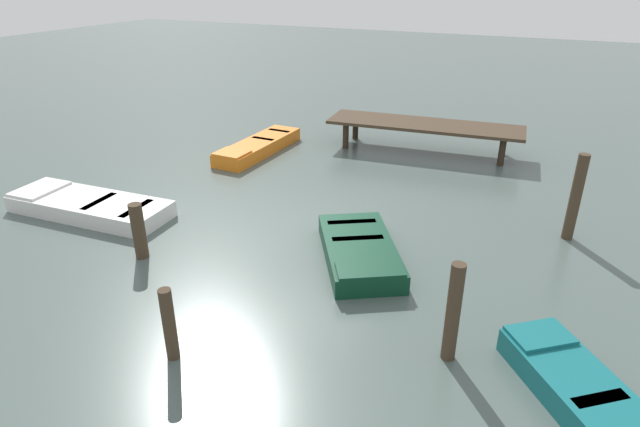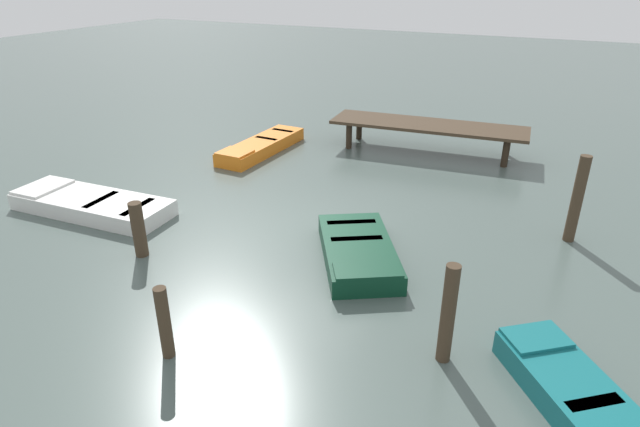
# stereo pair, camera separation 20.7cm
# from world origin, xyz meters

# --- Properties ---
(ground_plane) EXTENTS (80.00, 80.00, 0.00)m
(ground_plane) POSITION_xyz_m (0.00, 0.00, 0.00)
(ground_plane) COLOR #4C5B56
(dock_segment) EXTENTS (6.39, 2.17, 0.95)m
(dock_segment) POSITION_xyz_m (0.74, 6.56, 0.85)
(dock_segment) COLOR #423323
(dock_segment) RESTS_ON ground_plane
(rowboat_orange) EXTENTS (1.17, 3.85, 0.46)m
(rowboat_orange) POSITION_xyz_m (-4.15, 4.12, 0.22)
(rowboat_orange) COLOR orange
(rowboat_orange) RESTS_ON ground_plane
(rowboat_teal) EXTENTS (2.60, 2.90, 0.46)m
(rowboat_teal) POSITION_xyz_m (5.73, -3.61, 0.22)
(rowboat_teal) COLOR #14666B
(rowboat_teal) RESTS_ON ground_plane
(rowboat_white) EXTENTS (4.19, 1.64, 0.46)m
(rowboat_white) POSITION_xyz_m (-5.53, -1.73, 0.22)
(rowboat_white) COLOR silver
(rowboat_white) RESTS_ON ground_plane
(rowboat_dark_green) EXTENTS (2.69, 3.20, 0.46)m
(rowboat_dark_green) POSITION_xyz_m (1.40, -1.07, 0.22)
(rowboat_dark_green) COLOR #0C3823
(rowboat_dark_green) RESTS_ON ground_plane
(mooring_piling_far_left) EXTENTS (0.22, 0.22, 1.71)m
(mooring_piling_far_left) POSITION_xyz_m (3.77, -3.35, 0.85)
(mooring_piling_far_left) COLOR #423323
(mooring_piling_far_left) RESTS_ON ground_plane
(mooring_piling_far_right) EXTENTS (0.28, 0.28, 1.22)m
(mooring_piling_far_right) POSITION_xyz_m (-2.84, -2.87, 0.61)
(mooring_piling_far_right) COLOR #423323
(mooring_piling_far_right) RESTS_ON ground_plane
(mooring_piling_center) EXTENTS (0.20, 0.20, 1.26)m
(mooring_piling_center) POSITION_xyz_m (-0.18, -5.16, 0.63)
(mooring_piling_center) COLOR #423323
(mooring_piling_center) RESTS_ON ground_plane
(mooring_piling_near_left) EXTENTS (0.24, 0.24, 2.00)m
(mooring_piling_near_left) POSITION_xyz_m (5.34, 1.84, 1.00)
(mooring_piling_near_left) COLOR #423323
(mooring_piling_near_left) RESTS_ON ground_plane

